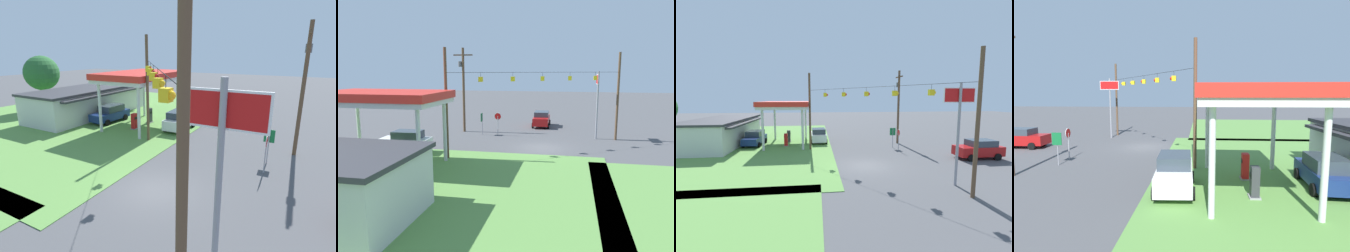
% 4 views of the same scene
% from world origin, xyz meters
% --- Properties ---
extents(ground_plane, '(160.00, 160.00, 0.00)m').
position_xyz_m(ground_plane, '(0.00, 0.00, 0.00)').
color(ground_plane, '#4C4C4F').
extents(grass_verge_station_corner, '(36.00, 28.00, 0.04)m').
position_xyz_m(grass_verge_station_corner, '(12.65, 16.53, 0.02)').
color(grass_verge_station_corner, '#5B8E42').
rests_on(grass_verge_station_corner, ground).
extents(gas_station_canopy, '(8.84, 5.81, 5.55)m').
position_xyz_m(gas_station_canopy, '(10.65, 8.06, 5.02)').
color(gas_station_canopy, silver).
rests_on(gas_station_canopy, ground).
extents(gas_station_store, '(15.28, 6.63, 3.33)m').
position_xyz_m(gas_station_store, '(11.97, 16.51, 1.68)').
color(gas_station_store, silver).
rests_on(gas_station_store, ground).
extents(fuel_pump_near, '(0.71, 0.56, 1.61)m').
position_xyz_m(fuel_pump_near, '(9.24, 8.06, 0.77)').
color(fuel_pump_near, gray).
rests_on(fuel_pump_near, ground).
extents(fuel_pump_far, '(0.71, 0.56, 1.61)m').
position_xyz_m(fuel_pump_far, '(12.07, 8.06, 0.77)').
color(fuel_pump_far, gray).
rests_on(fuel_pump_far, ground).
extents(car_at_pumps_front, '(4.31, 2.27, 1.93)m').
position_xyz_m(car_at_pumps_front, '(11.23, 4.02, 0.99)').
color(car_at_pumps_front, white).
rests_on(car_at_pumps_front, ground).
extents(car_at_pumps_rear, '(4.59, 2.34, 1.84)m').
position_xyz_m(car_at_pumps_rear, '(10.42, 12.08, 0.95)').
color(car_at_pumps_rear, navy).
rests_on(car_at_pumps_rear, ground).
extents(car_on_crossroad, '(2.15, 4.50, 1.87)m').
position_xyz_m(car_on_crossroad, '(1.08, -11.65, 0.97)').
color(car_on_crossroad, '#AD1414').
rests_on(car_on_crossroad, ground).
extents(stop_sign_roadside, '(0.80, 0.08, 2.50)m').
position_xyz_m(stop_sign_roadside, '(5.20, -4.94, 1.81)').
color(stop_sign_roadside, '#99999E').
rests_on(stop_sign_roadside, ground).
extents(stop_sign_overhead, '(0.22, 2.21, 6.92)m').
position_xyz_m(stop_sign_overhead, '(-5.10, -5.13, 4.89)').
color(stop_sign_overhead, gray).
rests_on(stop_sign_overhead, ground).
extents(route_sign, '(0.10, 0.70, 2.40)m').
position_xyz_m(route_sign, '(6.97, -4.86, 1.71)').
color(route_sign, gray).
rests_on(route_sign, ground).
extents(utility_pole_main, '(2.20, 0.44, 9.50)m').
position_xyz_m(utility_pole_main, '(9.56, -6.43, 5.32)').
color(utility_pole_main, brown).
rests_on(utility_pole_main, ground).
extents(signal_span_gantry, '(14.41, 10.24, 8.78)m').
position_xyz_m(signal_span_gantry, '(-0.00, -0.01, 4.86)').
color(signal_span_gantry, brown).
rests_on(signal_span_gantry, ground).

